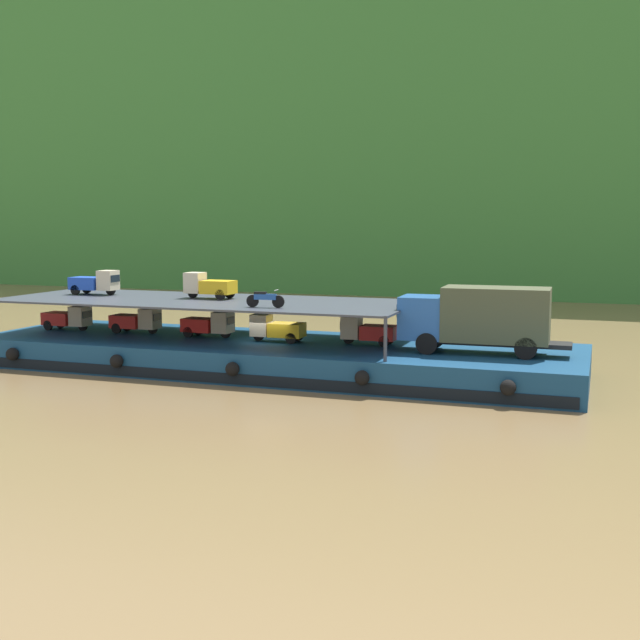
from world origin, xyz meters
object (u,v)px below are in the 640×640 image
Objects in this scene: mini_truck_lower_aft at (137,320)px; mini_truck_lower_fore at (277,328)px; mini_truck_lower_stern at (68,318)px; cargo_barge at (271,356)px; motorcycle_upper_port at (265,299)px; mini_truck_lower_mid at (209,324)px; mini_truck_upper_stern at (95,282)px; covered_lorry at (479,317)px; mini_truck_lower_bow at (368,331)px; mini_truck_upper_mid at (209,286)px.

mini_truck_lower_aft is 0.99× the size of mini_truck_lower_fore.
mini_truck_lower_aft and mini_truck_lower_fore have the same top height.
mini_truck_lower_stern is 0.99× the size of mini_truck_lower_fore.
motorcycle_upper_port reaches higher than cargo_barge.
cargo_barge is at bearing 106.57° from motorcycle_upper_port.
mini_truck_lower_mid is at bearing 176.03° from cargo_barge.
mini_truck_upper_stern is (-11.36, 0.78, 2.00)m from mini_truck_lower_fore.
covered_lorry is 5.72m from mini_truck_lower_bow.
mini_truck_upper_mid reaches higher than mini_truck_lower_mid.
mini_truck_lower_stern and mini_truck_lower_aft have the same top height.
cargo_barge is 11.24× the size of mini_truck_lower_bow.
mini_truck_lower_fore is 1.00× the size of mini_truck_lower_bow.
motorcycle_upper_port is (4.62, -3.15, -0.26)m from mini_truck_upper_mid.
mini_truck_lower_bow is at bearing -0.66° from mini_truck_upper_stern.
motorcycle_upper_port is (0.37, -2.31, 1.74)m from mini_truck_lower_fore.
mini_truck_lower_mid is 4.02m from mini_truck_lower_fore.
mini_truck_upper_stern is (1.48, 0.60, 2.00)m from mini_truck_lower_stern.
mini_truck_lower_fore is (-10.23, 0.26, -1.00)m from covered_lorry.
mini_truck_upper_mid reaches higher than cargo_barge.
mini_truck_lower_mid is (-14.24, 0.57, -1.00)m from covered_lorry.
mini_truck_upper_stern is (-2.86, 0.37, 2.00)m from mini_truck_lower_aft.
mini_truck_upper_stern is at bearing 165.21° from motorcycle_upper_port.
mini_truck_lower_mid is at bearing -178.12° from mini_truck_lower_bow.
mini_truck_lower_bow is at bearing 171.27° from covered_lorry.
mini_truck_lower_fore is (0.33, -0.06, 1.44)m from cargo_barge.
cargo_barge is 16.35× the size of motorcycle_upper_port.
mini_truck_lower_fore is 1.01× the size of mini_truck_upper_stern.
mini_truck_upper_mid reaches higher than mini_truck_lower_stern.
covered_lorry is 2.84× the size of mini_truck_lower_fore.
mini_truck_lower_stern and mini_truck_lower_bow have the same top height.
mini_truck_lower_bow is at bearing 7.33° from mini_truck_lower_fore.
mini_truck_lower_stern is 1.00× the size of mini_truck_lower_bow.
mini_truck_upper_mid is at bearing 178.49° from mini_truck_lower_bow.
cargo_barge is 4.03m from motorcycle_upper_port.
covered_lorry reaches higher than cargo_barge.
cargo_barge is 8.29m from mini_truck_lower_aft.
mini_truck_upper_stern is 12.14m from motorcycle_upper_port.
motorcycle_upper_port is at bearing -73.43° from cargo_barge.
mini_truck_lower_fore is at bearing -11.11° from mini_truck_upper_mid.
covered_lorry is 10.10m from motorcycle_upper_port.
cargo_barge is at bearing -3.75° from mini_truck_upper_stern.
mini_truck_upper_mid is 1.46× the size of motorcycle_upper_port.
mini_truck_lower_bow is 1.45× the size of motorcycle_upper_port.
mini_truck_lower_bow is (8.67, 0.28, 0.00)m from mini_truck_lower_mid.
mini_truck_lower_aft is (-18.72, 0.67, -1.00)m from covered_lorry.
motorcycle_upper_port is at bearing -14.79° from mini_truck_upper_stern.
mini_truck_lower_mid is 1.01× the size of mini_truck_upper_stern.
mini_truck_lower_mid is at bearing -3.65° from mini_truck_upper_stern.
mini_truck_lower_aft is 4.71m from mini_truck_upper_mid.
mini_truck_upper_stern is at bearing 172.55° from mini_truck_lower_aft.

